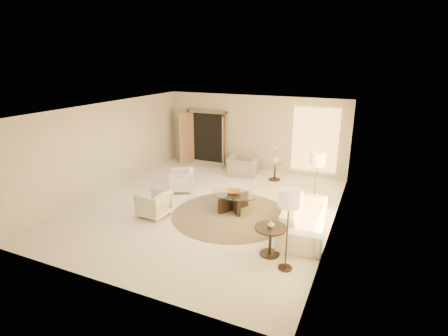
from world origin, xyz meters
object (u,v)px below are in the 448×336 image
at_px(armchair_left, 181,179).
at_px(end_table, 270,236).
at_px(end_vase, 271,224).
at_px(sofa, 304,217).
at_px(floor_lamp_far, 289,202).
at_px(coffee_table, 234,200).
at_px(armchair_right, 154,203).
at_px(side_table, 275,170).
at_px(side_vase, 275,160).
at_px(bowl, 234,192).
at_px(accent_chair, 243,163).
at_px(floor_lamp_near, 317,162).

bearing_deg(armchair_left, end_table, 29.38).
relative_size(end_table, end_vase, 4.38).
height_order(sofa, floor_lamp_far, floor_lamp_far).
distance_m(sofa, coffee_table, 2.11).
distance_m(armchair_right, side_table, 4.70).
relative_size(armchair_left, end_vase, 4.85).
bearing_deg(armchair_left, side_vase, 106.32).
height_order(end_table, side_table, end_table).
bearing_deg(side_vase, bowl, -96.31).
distance_m(armchair_left, floor_lamp_far, 5.21).
height_order(floor_lamp_far, end_vase, floor_lamp_far).
height_order(coffee_table, end_table, end_table).
bearing_deg(coffee_table, armchair_right, -145.90).
bearing_deg(accent_chair, side_table, 170.65).
bearing_deg(sofa, end_table, 156.67).
height_order(coffee_table, side_vase, side_vase).
xyz_separation_m(armchair_left, coffee_table, (2.11, -0.70, -0.08)).
relative_size(coffee_table, floor_lamp_far, 0.84).
bearing_deg(side_vase, end_vase, -74.85).
distance_m(floor_lamp_near, floor_lamp_far, 3.07).
height_order(armchair_left, bowl, armchair_left).
xyz_separation_m(armchair_right, side_vase, (2.14, 4.18, 0.36)).
xyz_separation_m(armchair_right, bowl, (1.82, 1.23, 0.15)).
xyz_separation_m(armchair_right, accent_chair, (0.93, 4.20, 0.08)).
xyz_separation_m(armchair_left, floor_lamp_far, (4.18, -2.92, 1.08)).
relative_size(coffee_table, side_table, 2.30).
relative_size(armchair_left, floor_lamp_far, 0.45).
relative_size(floor_lamp_near, floor_lamp_far, 0.99).
height_order(armchair_left, armchair_right, armchair_left).
distance_m(accent_chair, side_table, 1.21).
bearing_deg(floor_lamp_far, side_vase, 108.61).
bearing_deg(side_table, end_vase, -74.85).
xyz_separation_m(accent_chair, end_table, (2.50, -4.80, -0.01)).
xyz_separation_m(floor_lamp_near, side_vase, (-1.74, 2.10, -0.70)).
bearing_deg(bowl, end_vase, -48.53).
bearing_deg(side_table, end_table, -74.85).
distance_m(armchair_right, end_table, 3.49).
bearing_deg(bowl, armchair_left, 161.70).
xyz_separation_m(sofa, coffee_table, (-2.07, 0.44, -0.06)).
height_order(coffee_table, floor_lamp_far, floor_lamp_far).
bearing_deg(floor_lamp_near, end_vase, -99.44).
xyz_separation_m(end_table, floor_lamp_near, (0.45, 2.68, 0.99)).
xyz_separation_m(armchair_left, side_table, (2.44, 2.25, -0.01)).
bearing_deg(side_table, side_vase, -90.00).
bearing_deg(end_table, sofa, 72.28).
bearing_deg(accent_chair, side_vase, 170.65).
bearing_deg(armchair_left, armchair_right, -17.81).
relative_size(accent_chair, coffee_table, 0.73).
distance_m(side_table, floor_lamp_near, 2.93).
relative_size(floor_lamp_near, bowl, 4.45).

